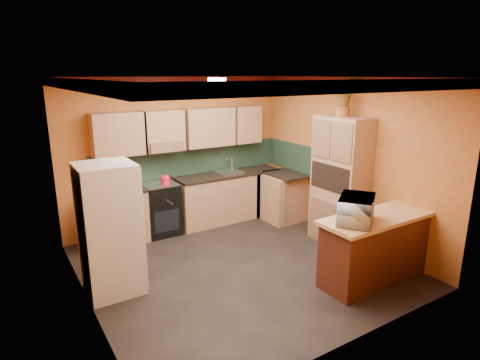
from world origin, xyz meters
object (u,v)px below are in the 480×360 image
at_px(microwave, 356,210).
at_px(pantry, 340,182).
at_px(base_cabinets_back, 193,204).
at_px(fridge, 110,229).
at_px(stove, 160,209).
at_px(breakfast_bar, 380,248).

bearing_deg(microwave, pantry, 15.20).
xyz_separation_m(base_cabinets_back, pantry, (1.73, -1.94, 0.61)).
relative_size(fridge, pantry, 0.81).
xyz_separation_m(stove, pantry, (2.36, -1.94, 0.59)).
height_order(stove, fridge, fridge).
bearing_deg(pantry, microwave, -128.34).
xyz_separation_m(fridge, microwave, (2.66, -1.62, 0.25)).
bearing_deg(breakfast_bar, stove, 121.97).
xyz_separation_m(base_cabinets_back, breakfast_bar, (1.33, -3.13, 0.00)).
distance_m(pantry, microwave, 1.52).
bearing_deg(microwave, fridge, 112.24).
distance_m(base_cabinets_back, pantry, 2.67).
bearing_deg(stove, microwave, -65.66).
bearing_deg(pantry, fridge, 173.29).
relative_size(breakfast_bar, microwave, 2.98).
xyz_separation_m(base_cabinets_back, stove, (-0.62, -0.00, 0.02)).
bearing_deg(stove, fridge, -129.39).
distance_m(fridge, pantry, 3.63).
xyz_separation_m(base_cabinets_back, fridge, (-1.87, -1.51, 0.41)).
relative_size(base_cabinets_back, pantry, 1.74).
bearing_deg(stove, pantry, -39.40).
xyz_separation_m(pantry, microwave, (-0.94, -1.19, 0.05)).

